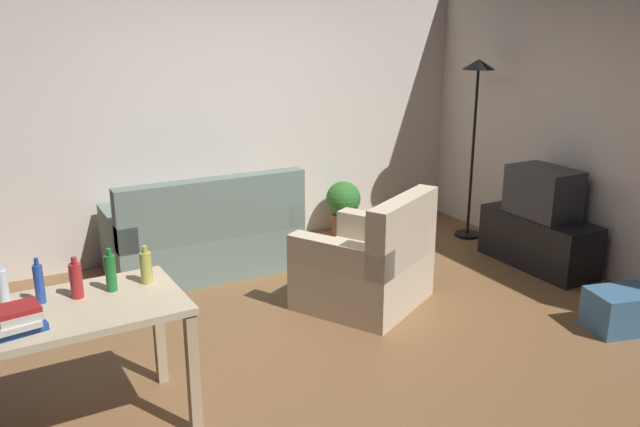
{
  "coord_description": "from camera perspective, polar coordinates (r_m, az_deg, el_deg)",
  "views": [
    {
      "loc": [
        -2.23,
        -3.82,
        2.24
      ],
      "look_at": [
        0.1,
        0.5,
        0.75
      ],
      "focal_mm": 37.24,
      "sensor_mm": 36.0,
      "label": 1
    }
  ],
  "objects": [
    {
      "name": "bottle_red",
      "position": [
        3.82,
        -20.22,
        -5.39
      ],
      "size": [
        0.07,
        0.07,
        0.23
      ],
      "color": "#AD2323",
      "rests_on": "desk"
    },
    {
      "name": "torchiere_lamp",
      "position": [
        6.81,
        13.28,
        9.46
      ],
      "size": [
        0.32,
        0.32,
        1.81
      ],
      "color": "black",
      "rests_on": "ground_plane"
    },
    {
      "name": "bottle_squat",
      "position": [
        3.9,
        -14.72,
        -4.47
      ],
      "size": [
        0.07,
        0.07,
        0.22
      ],
      "color": "#BCB24C",
      "rests_on": "desk"
    },
    {
      "name": "bottle_blue",
      "position": [
        3.81,
        -22.99,
        -5.54
      ],
      "size": [
        0.05,
        0.05,
        0.25
      ],
      "color": "#2347A3",
      "rests_on": "desk"
    },
    {
      "name": "tv_stand",
      "position": [
        6.39,
        18.25,
        -2.24
      ],
      "size": [
        0.44,
        1.1,
        0.48
      ],
      "rotation": [
        0.0,
        0.0,
        1.57
      ],
      "color": "black",
      "rests_on": "ground_plane"
    },
    {
      "name": "wall_rear",
      "position": [
        6.48,
        -8.03,
        8.83
      ],
      "size": [
        5.2,
        0.1,
        2.7
      ],
      "primitive_type": "cube",
      "color": "silver",
      "rests_on": "ground_plane"
    },
    {
      "name": "book_stack",
      "position": [
        3.54,
        -24.51,
        -8.3
      ],
      "size": [
        0.26,
        0.22,
        0.13
      ],
      "color": "navy",
      "rests_on": "desk"
    },
    {
      "name": "tv",
      "position": [
        6.26,
        18.66,
        1.75
      ],
      "size": [
        0.41,
        0.6,
        0.44
      ],
      "rotation": [
        0.0,
        0.0,
        1.57
      ],
      "color": "#2D2D33",
      "rests_on": "tv_stand"
    },
    {
      "name": "storage_box",
      "position": [
        5.39,
        24.54,
        -7.57
      ],
      "size": [
        0.55,
        0.45,
        0.3
      ],
      "primitive_type": "cube",
      "rotation": [
        0.0,
        0.0,
        -0.25
      ],
      "color": "#386084",
      "rests_on": "ground_plane"
    },
    {
      "name": "armchair",
      "position": [
        5.27,
        4.25,
        -4.51
      ],
      "size": [
        1.19,
        1.17,
        0.92
      ],
      "rotation": [
        0.0,
        0.0,
        3.65
      ],
      "color": "beige",
      "rests_on": "ground_plane"
    },
    {
      "name": "potted_plant",
      "position": [
        6.9,
        2.01,
        0.81
      ],
      "size": [
        0.36,
        0.36,
        0.57
      ],
      "color": "brown",
      "rests_on": "ground_plane"
    },
    {
      "name": "bottle_green",
      "position": [
        3.84,
        -17.54,
        -4.84
      ],
      "size": [
        0.06,
        0.06,
        0.25
      ],
      "color": "#1E722D",
      "rests_on": "desk"
    },
    {
      "name": "wall_right",
      "position": [
        6.22,
        23.26,
        7.3
      ],
      "size": [
        0.1,
        4.4,
        2.7
      ],
      "primitive_type": "cube",
      "color": "beige",
      "rests_on": "ground_plane"
    },
    {
      "name": "desk",
      "position": [
        3.79,
        -20.79,
        -9.08
      ],
      "size": [
        1.22,
        0.74,
        0.76
      ],
      "rotation": [
        0.0,
        0.0,
        0.03
      ],
      "color": "#C6B28E",
      "rests_on": "ground_plane"
    },
    {
      "name": "ground_plane",
      "position": [
        4.96,
        1.75,
        -10.08
      ],
      "size": [
        5.2,
        4.4,
        0.02
      ],
      "primitive_type": "cube",
      "color": "brown"
    },
    {
      "name": "bottle_clear",
      "position": [
        3.88,
        -25.59,
        -5.68
      ],
      "size": [
        0.06,
        0.06,
        0.23
      ],
      "color": "silver",
      "rests_on": "desk"
    },
    {
      "name": "couch",
      "position": [
        6.0,
        -9.85,
        -2.14
      ],
      "size": [
        1.64,
        0.84,
        0.92
      ],
      "rotation": [
        0.0,
        0.0,
        3.14
      ],
      "color": "slate",
      "rests_on": "ground_plane"
    }
  ]
}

